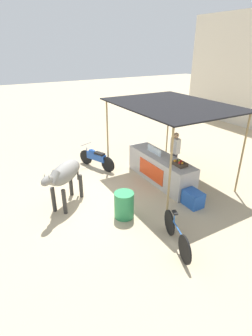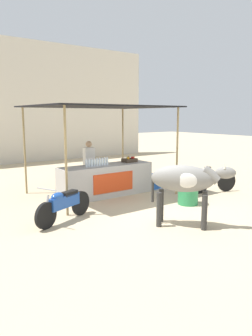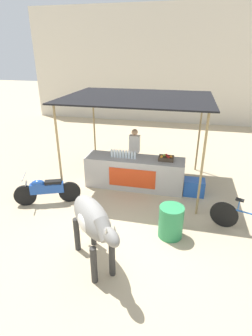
{
  "view_description": "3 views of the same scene",
  "coord_description": "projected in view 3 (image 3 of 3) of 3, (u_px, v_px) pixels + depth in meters",
  "views": [
    {
      "loc": [
        6.72,
        -3.04,
        4.46
      ],
      "look_at": [
        -0.18,
        0.89,
        0.73
      ],
      "focal_mm": 28.0,
      "sensor_mm": 36.0,
      "label": 1
    },
    {
      "loc": [
        -5.38,
        -6.11,
        2.46
      ],
      "look_at": [
        0.16,
        1.39,
        0.95
      ],
      "focal_mm": 35.0,
      "sensor_mm": 36.0,
      "label": 2
    },
    {
      "loc": [
        1.4,
        -5.02,
        3.93
      ],
      "look_at": [
        0.01,
        0.99,
        1.16
      ],
      "focal_mm": 28.0,
      "sensor_mm": 36.0,
      "label": 3
    }
  ],
  "objects": [
    {
      "name": "water_barrel",
      "position": [
        171.0,
        222.0,
        5.94
      ],
      "size": [
        0.56,
        0.56,
        0.77
      ],
      "primitive_type": "cylinder",
      "color": "#2D8C51",
      "rests_on": "ground"
    },
    {
      "name": "building_wall_far",
      "position": [
        165.0,
        66.0,
        14.76
      ],
      "size": [
        16.0,
        0.5,
        6.25
      ],
      "primitive_type": "cube",
      "color": "beige",
      "rests_on": "ground"
    },
    {
      "name": "motorcycle_parked",
      "position": [
        46.0,
        190.0,
        7.22
      ],
      "size": [
        1.69,
        0.85,
        0.9
      ],
      "color": "black",
      "rests_on": "ground"
    },
    {
      "name": "cooler_box",
      "position": [
        194.0,
        187.0,
        7.76
      ],
      "size": [
        0.6,
        0.44,
        0.48
      ],
      "primitive_type": "cube",
      "color": "blue",
      "rests_on": "ground"
    },
    {
      "name": "ground_plane",
      "position": [
        117.0,
        228.0,
        6.36
      ],
      "size": [
        60.0,
        60.0,
        0.0
      ],
      "primitive_type": "plane",
      "color": "tan"
    },
    {
      "name": "fruit_crate",
      "position": [
        166.0,
        158.0,
        7.74
      ],
      "size": [
        0.44,
        0.32,
        0.18
      ],
      "color": "#3F3326",
      "rests_on": "stall_counter"
    },
    {
      "name": "bicycle_leaning",
      "position": [
        246.0,
        220.0,
        6.05
      ],
      "size": [
        1.59,
        0.56,
        0.85
      ],
      "color": "black",
      "rests_on": "ground"
    },
    {
      "name": "vendor_behind_counter",
      "position": [
        134.0,
        153.0,
        8.67
      ],
      "size": [
        0.34,
        0.22,
        1.65
      ],
      "color": "#383842",
      "rests_on": "ground"
    },
    {
      "name": "stall_counter",
      "position": [
        135.0,
        172.0,
        8.12
      ],
      "size": [
        3.0,
        0.82,
        0.96
      ],
      "color": "#B2ADA8",
      "rests_on": "ground"
    },
    {
      "name": "stall_awning",
      "position": [
        138.0,
        101.0,
        7.51
      ],
      "size": [
        4.2,
        3.2,
        2.74
      ],
      "color": "black",
      "rests_on": "ground"
    },
    {
      "name": "water_bottle_row",
      "position": [
        123.0,
        154.0,
        7.9
      ],
      "size": [
        0.79,
        0.07,
        0.25
      ],
      "color": "silver",
      "rests_on": "stall_counter"
    },
    {
      "name": "cow",
      "position": [
        93.0,
        221.0,
        4.89
      ],
      "size": [
        1.47,
        1.62,
        1.44
      ],
      "color": "gray",
      "rests_on": "ground"
    }
  ]
}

